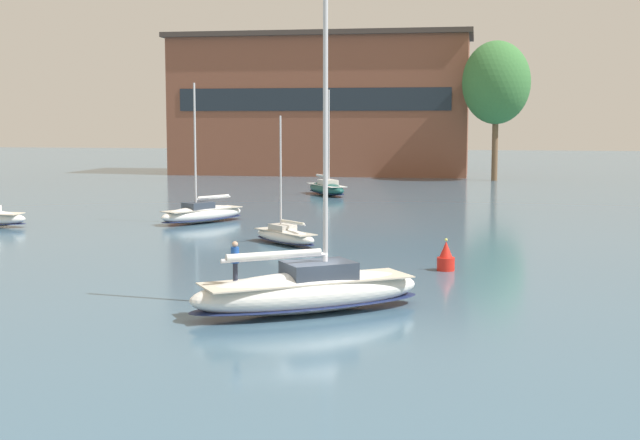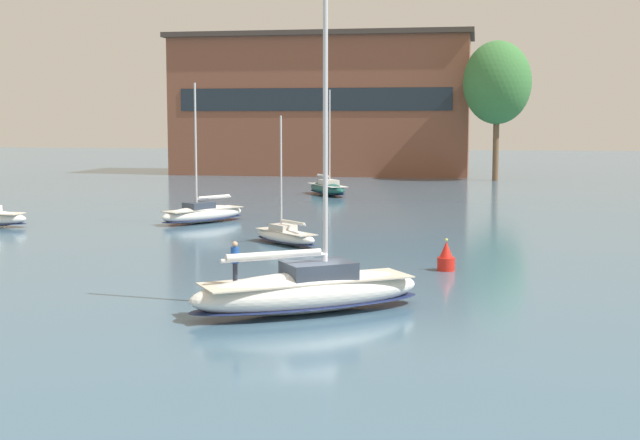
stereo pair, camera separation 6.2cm
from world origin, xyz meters
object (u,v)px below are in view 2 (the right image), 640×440
object	(u,v)px
sailboat_moored_mid_channel	(327,188)
sailboat_main	(308,290)
sailboat_moored_far_slip	(203,213)
channel_buoy	(446,258)
sailboat_moored_near_marina	(285,235)
tree_shore_center	(497,83)
tree_shore_left	(196,99)

from	to	relation	value
sailboat_moored_mid_channel	sailboat_main	bearing A→B (deg)	-81.23
sailboat_moored_far_slip	channel_buoy	world-z (taller)	sailboat_moored_far_slip
sailboat_moored_near_marina	sailboat_moored_far_slip	bearing A→B (deg)	130.03
tree_shore_center	sailboat_main	xyz separation A→B (m)	(-9.21, -83.25, -11.78)
sailboat_moored_far_slip	sailboat_main	bearing A→B (deg)	-65.02
tree_shore_left	sailboat_moored_far_slip	world-z (taller)	tree_shore_left
tree_shore_center	sailboat_moored_near_marina	xyz separation A→B (m)	(-14.50, -63.34, -12.17)
tree_shore_left	tree_shore_center	xyz separation A→B (m)	(43.46, -7.79, 1.71)
sailboat_main	sailboat_moored_near_marina	world-z (taller)	sailboat_main
tree_shore_center	sailboat_moored_mid_channel	distance (m)	33.89
tree_shore_center	tree_shore_left	bearing A→B (deg)	169.84
channel_buoy	sailboat_moored_mid_channel	bearing A→B (deg)	107.21
tree_shore_center	sailboat_moored_mid_channel	bearing A→B (deg)	-124.65
sailboat_moored_near_marina	sailboat_main	bearing A→B (deg)	-75.10
tree_shore_left	sailboat_moored_near_marina	xyz separation A→B (m)	(28.96, -71.13, -10.46)
sailboat_main	sailboat_moored_mid_channel	xyz separation A→B (m)	(-8.82, 57.16, -0.21)
tree_shore_left	sailboat_moored_near_marina	distance (m)	77.51
sailboat_moored_near_marina	tree_shore_left	bearing A→B (deg)	112.15
sailboat_main	sailboat_moored_far_slip	world-z (taller)	sailboat_main
channel_buoy	tree_shore_center	bearing A→B (deg)	86.91
tree_shore_left	sailboat_moored_mid_channel	bearing A→B (deg)	-53.10
channel_buoy	tree_shore_left	bearing A→B (deg)	116.45
tree_shore_center	sailboat_moored_far_slip	distance (m)	58.92
tree_shore_left	tree_shore_center	size ratio (longest dim) A/B	0.87
tree_shore_left	tree_shore_center	world-z (taller)	tree_shore_center
tree_shore_center	sailboat_moored_far_slip	world-z (taller)	tree_shore_center
sailboat_main	channel_buoy	size ratio (longest dim) A/B	8.13
sailboat_moored_mid_channel	sailboat_moored_far_slip	bearing A→B (deg)	-101.48
tree_shore_center	sailboat_moored_mid_channel	size ratio (longest dim) A/B	1.64
tree_shore_left	channel_buoy	bearing A→B (deg)	-63.55
tree_shore_left	sailboat_moored_far_slip	distance (m)	64.56
sailboat_moored_far_slip	channel_buoy	size ratio (longest dim) A/B	6.22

